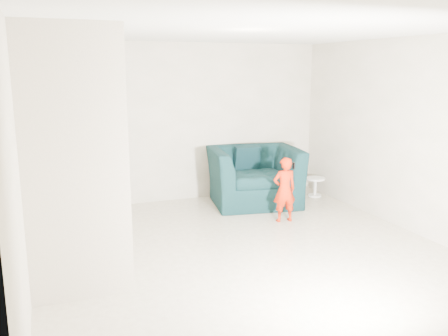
{
  "coord_description": "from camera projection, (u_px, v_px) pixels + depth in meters",
  "views": [
    {
      "loc": [
        -2.27,
        -5.08,
        2.27
      ],
      "look_at": [
        0.15,
        1.2,
        0.85
      ],
      "focal_mm": 38.0,
      "sensor_mm": 36.0,
      "label": 1
    }
  ],
  "objects": [
    {
      "name": "ceiling",
      "position": [
        250.0,
        29.0,
        5.35
      ],
      "size": [
        5.5,
        5.5,
        0.0
      ],
      "primitive_type": "plane",
      "rotation": [
        3.14,
        0.0,
        0.0
      ],
      "color": "silver",
      "rests_on": "back_wall"
    },
    {
      "name": "toddler",
      "position": [
        284.0,
        190.0,
        7.08
      ],
      "size": [
        0.38,
        0.26,
        0.98
      ],
      "primitive_type": "imported",
      "rotation": [
        0.0,
        0.0,
        3.07
      ],
      "color": "#AE1305",
      "rests_on": "floor"
    },
    {
      "name": "right_wall",
      "position": [
        415.0,
        137.0,
        6.51
      ],
      "size": [
        0.0,
        5.5,
        5.5
      ],
      "primitive_type": "plane",
      "rotation": [
        1.57,
        0.0,
        -1.57
      ],
      "color": "#A29C84",
      "rests_on": "floor"
    },
    {
      "name": "cushion",
      "position": [
        247.0,
        158.0,
        8.3
      ],
      "size": [
        0.47,
        0.22,
        0.46
      ],
      "primitive_type": "cube",
      "rotation": [
        0.21,
        0.0,
        0.0
      ],
      "color": "black",
      "rests_on": "armchair"
    },
    {
      "name": "floor",
      "position": [
        247.0,
        254.0,
        5.91
      ],
      "size": [
        5.5,
        5.5,
        0.0
      ],
      "primitive_type": "plane",
      "color": "gray",
      "rests_on": "ground"
    },
    {
      "name": "front_wall",
      "position": [
        418.0,
        211.0,
        3.12
      ],
      "size": [
        5.0,
        0.0,
        5.0
      ],
      "primitive_type": "plane",
      "rotation": [
        -1.57,
        0.0,
        0.0
      ],
      "color": "#A29C84",
      "rests_on": "floor"
    },
    {
      "name": "throw",
      "position": [
        221.0,
        172.0,
        7.81
      ],
      "size": [
        0.05,
        0.55,
        0.61
      ],
      "primitive_type": "cube",
      "color": "black",
      "rests_on": "armchair"
    },
    {
      "name": "staircase",
      "position": [
        72.0,
        184.0,
        5.51
      ],
      "size": [
        1.02,
        3.03,
        3.62
      ],
      "color": "#ADA089",
      "rests_on": "floor"
    },
    {
      "name": "side_table",
      "position": [
        315.0,
        184.0,
        8.54
      ],
      "size": [
        0.34,
        0.34,
        0.34
      ],
      "color": "silver",
      "rests_on": "floor"
    },
    {
      "name": "back_wall",
      "position": [
        183.0,
        123.0,
        8.14
      ],
      "size": [
        5.0,
        0.0,
        5.0
      ],
      "primitive_type": "plane",
      "rotation": [
        1.57,
        0.0,
        0.0
      ],
      "color": "#A29C84",
      "rests_on": "floor"
    },
    {
      "name": "phone",
      "position": [
        294.0,
        166.0,
        7.01
      ],
      "size": [
        0.02,
        0.05,
        0.1
      ],
      "primitive_type": "cube",
      "rotation": [
        0.0,
        0.0,
        -0.05
      ],
      "color": "black",
      "rests_on": "toddler"
    },
    {
      "name": "armchair",
      "position": [
        254.0,
        176.0,
        8.06
      ],
      "size": [
        1.66,
        1.51,
        0.95
      ],
      "primitive_type": "imported",
      "rotation": [
        0.0,
        0.0,
        -0.17
      ],
      "color": "black",
      "rests_on": "floor"
    },
    {
      "name": "left_wall",
      "position": [
        21.0,
        162.0,
        4.75
      ],
      "size": [
        0.0,
        5.5,
        5.5
      ],
      "primitive_type": "plane",
      "rotation": [
        1.57,
        0.0,
        1.57
      ],
      "color": "#A29C84",
      "rests_on": "floor"
    }
  ]
}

